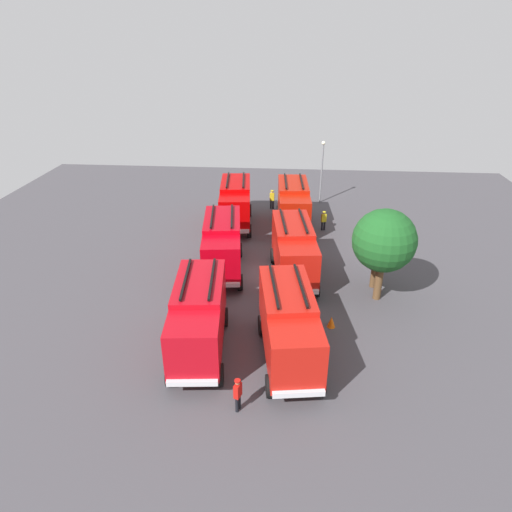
% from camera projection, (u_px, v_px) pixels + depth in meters
% --- Properties ---
extents(ground_plane, '(54.87, 54.87, 0.00)m').
position_uv_depth(ground_plane, '(256.00, 274.00, 31.91)').
color(ground_plane, '#423F44').
extents(fire_truck_0, '(7.39, 3.28, 3.88)m').
position_uv_depth(fire_truck_0, '(236.00, 202.00, 39.00)').
color(fire_truck_0, '#B50304').
rests_on(fire_truck_0, ground).
extents(fire_truck_1, '(7.44, 3.44, 3.88)m').
position_uv_depth(fire_truck_1, '(222.00, 244.00, 31.32)').
color(fire_truck_1, '#B20410').
rests_on(fire_truck_1, ground).
extents(fire_truck_2, '(7.40, 3.30, 3.88)m').
position_uv_depth(fire_truck_2, '(199.00, 316.00, 23.35)').
color(fire_truck_2, '#B10A15').
rests_on(fire_truck_2, ground).
extents(fire_truck_3, '(7.32, 3.07, 3.88)m').
position_uv_depth(fire_truck_3, '(293.00, 203.00, 38.67)').
color(fire_truck_3, '#AA1607').
rests_on(fire_truck_3, ground).
extents(fire_truck_4, '(7.43, 3.43, 3.88)m').
position_uv_depth(fire_truck_4, '(294.00, 249.00, 30.55)').
color(fire_truck_4, '#B2150C').
rests_on(fire_truck_4, ground).
extents(fire_truck_5, '(7.48, 3.59, 3.88)m').
position_uv_depth(fire_truck_5, '(289.00, 324.00, 22.73)').
color(fire_truck_5, '#B4160F').
rests_on(fire_truck_5, ground).
extents(firefighter_0, '(0.47, 0.46, 1.74)m').
position_uv_depth(firefighter_0, '(185.00, 280.00, 29.09)').
color(firefighter_0, black).
rests_on(firefighter_0, ground).
extents(firefighter_1, '(0.48, 0.37, 1.74)m').
position_uv_depth(firefighter_1, '(238.00, 393.00, 19.99)').
color(firefighter_1, black).
rests_on(firefighter_1, ground).
extents(firefighter_2, '(0.46, 0.47, 1.63)m').
position_uv_depth(firefighter_2, '(288.00, 236.00, 35.49)').
color(firefighter_2, black).
rests_on(firefighter_2, ground).
extents(firefighter_3, '(0.30, 0.45, 1.84)m').
position_uv_depth(firefighter_3, '(272.00, 198.00, 43.14)').
color(firefighter_3, black).
rests_on(firefighter_3, ground).
extents(firefighter_4, '(0.33, 0.46, 1.70)m').
position_uv_depth(firefighter_4, '(324.00, 220.00, 38.50)').
color(firefighter_4, black).
rests_on(firefighter_4, ground).
extents(tree_0, '(3.17, 3.17, 4.91)m').
position_uv_depth(tree_0, '(378.00, 242.00, 28.83)').
color(tree_0, brown).
rests_on(tree_0, ground).
extents(tree_1, '(3.89, 3.89, 6.03)m').
position_uv_depth(tree_1, '(384.00, 241.00, 27.17)').
color(tree_1, brown).
rests_on(tree_1, ground).
extents(traffic_cone_0, '(0.48, 0.48, 0.68)m').
position_uv_depth(traffic_cone_0, '(279.00, 244.00, 35.57)').
color(traffic_cone_0, '#F2600C').
rests_on(traffic_cone_0, ground).
extents(traffic_cone_1, '(0.48, 0.48, 0.69)m').
position_uv_depth(traffic_cone_1, '(331.00, 322.00, 26.02)').
color(traffic_cone_1, '#F2600C').
rests_on(traffic_cone_1, ground).
extents(lamppost, '(0.36, 0.36, 6.10)m').
position_uv_depth(lamppost, '(322.00, 167.00, 43.66)').
color(lamppost, slate).
rests_on(lamppost, ground).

